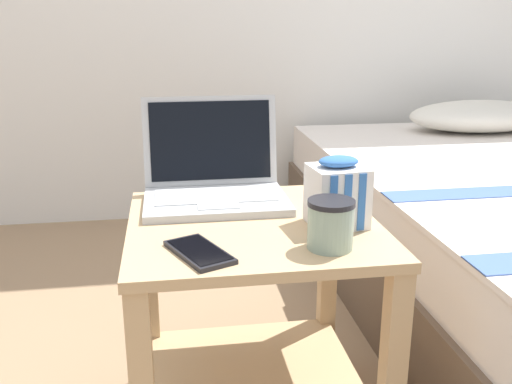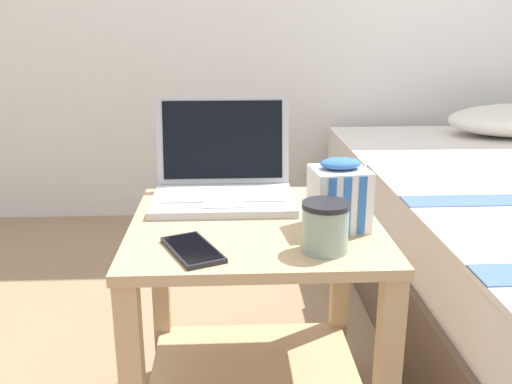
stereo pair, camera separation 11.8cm
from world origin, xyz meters
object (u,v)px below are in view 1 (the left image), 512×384
Objects in this scene: mug_front_left at (331,221)px; snack_bag at (337,194)px; cell_phone at (199,252)px; laptop at (214,181)px.

mug_front_left is 0.13m from snack_bag.
snack_bag is 0.33m from cell_phone.
mug_front_left is 0.78× the size of snack_bag.
cell_phone is (-0.06, -0.33, -0.04)m from laptop.
snack_bag is at bearing 21.40° from cell_phone.
mug_front_left is 0.67× the size of cell_phone.
laptop is 2.86× the size of mug_front_left.
laptop reaches higher than snack_bag.
snack_bag is (0.05, 0.12, 0.02)m from mug_front_left.
mug_front_left is at bearing -59.93° from laptop.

